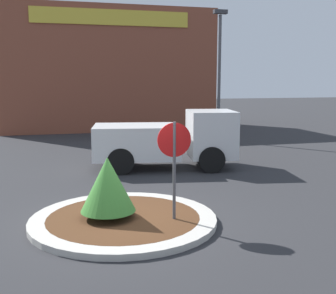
# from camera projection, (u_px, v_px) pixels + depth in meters

# --- Properties ---
(ground_plane) EXTENTS (120.00, 120.00, 0.00)m
(ground_plane) POSITION_uv_depth(u_px,v_px,m) (124.00, 223.00, 9.42)
(ground_plane) COLOR #2D2D30
(traffic_island) EXTENTS (4.16, 4.16, 0.14)m
(traffic_island) POSITION_uv_depth(u_px,v_px,m) (124.00, 220.00, 9.41)
(traffic_island) COLOR #BCB7AD
(traffic_island) RESTS_ON ground_plane
(stop_sign) EXTENTS (0.74, 0.07, 2.28)m
(stop_sign) POSITION_uv_depth(u_px,v_px,m) (174.00, 154.00, 9.03)
(stop_sign) COLOR #4C4C51
(stop_sign) RESTS_ON ground_plane
(island_shrub) EXTENTS (1.21, 1.21, 1.37)m
(island_shrub) POSITION_uv_depth(u_px,v_px,m) (108.00, 184.00, 9.20)
(island_shrub) COLOR brown
(island_shrub) RESTS_ON traffic_island
(utility_truck) EXTENTS (5.28, 2.84, 2.07)m
(utility_truck) POSITION_uv_depth(u_px,v_px,m) (168.00, 139.00, 15.14)
(utility_truck) COLOR silver
(utility_truck) RESTS_ON ground_plane
(storefront_building) EXTENTS (13.29, 6.07, 7.62)m
(storefront_building) POSITION_uv_depth(u_px,v_px,m) (107.00, 70.00, 28.02)
(storefront_building) COLOR brown
(storefront_building) RESTS_ON ground_plane
(light_pole) EXTENTS (0.70, 0.30, 6.69)m
(light_pole) POSITION_uv_depth(u_px,v_px,m) (219.00, 66.00, 21.73)
(light_pole) COLOR #4C4C51
(light_pole) RESTS_ON ground_plane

